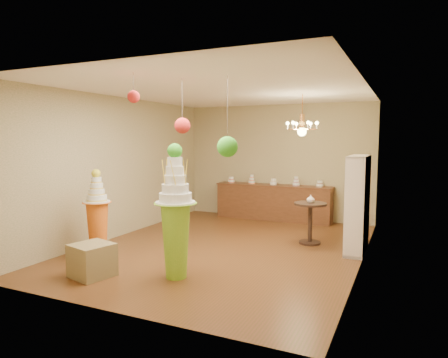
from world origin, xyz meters
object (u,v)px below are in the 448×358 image
at_px(pedestal_orange, 98,222).
at_px(sideboard, 273,202).
at_px(pedestal_green, 176,223).
at_px(round_table, 310,217).

distance_m(pedestal_orange, sideboard, 4.87).
relative_size(pedestal_orange, sideboard, 0.52).
relative_size(pedestal_green, sideboard, 0.67).
height_order(pedestal_orange, round_table, pedestal_orange).
height_order(pedestal_green, round_table, pedestal_green).
bearing_deg(round_table, sideboard, 125.21).
relative_size(pedestal_green, pedestal_orange, 1.29).
xyz_separation_m(pedestal_orange, round_table, (3.22, 2.51, -0.10)).
bearing_deg(sideboard, pedestal_orange, -111.77).
bearing_deg(pedestal_orange, sideboard, 68.23).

